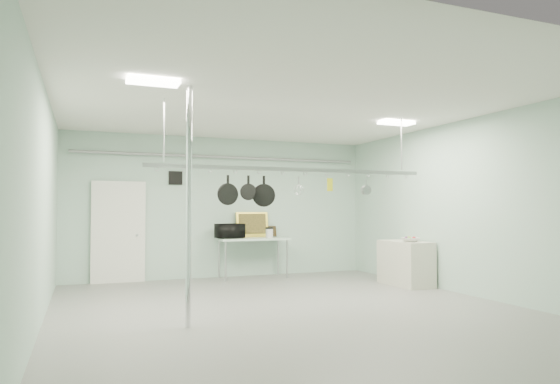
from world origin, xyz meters
name	(u,v)px	position (x,y,z in m)	size (l,w,h in m)	color
floor	(290,309)	(0.00, 0.00, 0.00)	(8.00, 8.00, 0.00)	gray
ceiling	(290,105)	(0.00, 0.00, 3.19)	(7.00, 8.00, 0.02)	silver
back_wall	(223,207)	(0.00, 3.99, 1.60)	(7.00, 0.02, 3.20)	#9FBFB1
right_wall	(467,207)	(3.49, 0.00, 1.60)	(0.02, 8.00, 3.20)	#9FBFB1
door	(118,233)	(-2.30, 3.94, 1.05)	(1.10, 0.10, 2.20)	silver
wall_vent	(175,178)	(-1.10, 3.97, 2.25)	(0.30, 0.04, 0.30)	black
conduit_pipe	(224,157)	(0.00, 3.90, 2.75)	(0.07, 0.07, 6.60)	gray
chrome_pole	(189,206)	(-1.70, -0.60, 1.60)	(0.08, 0.08, 3.20)	silver
prep_table	(253,241)	(0.60, 3.60, 0.83)	(1.60, 0.70, 0.91)	silver
side_cabinet	(405,263)	(3.15, 1.40, 0.45)	(0.60, 1.20, 0.90)	beige
pot_rack	(294,168)	(0.20, 0.30, 2.23)	(4.80, 0.06, 1.00)	#B7B7BC
light_panel_left	(153,82)	(-2.20, -0.80, 3.16)	(0.65, 0.30, 0.05)	white
light_panel_right	(396,123)	(2.40, 0.60, 3.16)	(0.65, 0.30, 0.05)	white
microwave	(230,231)	(0.05, 3.60, 1.07)	(0.59, 0.40, 0.32)	black
coffee_canister	(269,233)	(0.93, 3.43, 1.01)	(0.16, 0.16, 0.20)	silver
painting_large	(252,225)	(0.68, 3.90, 1.20)	(0.78, 0.05, 0.58)	gold
painting_small	(270,231)	(1.12, 3.90, 1.03)	(0.30, 0.04, 0.25)	black
fruit_bowl	(411,240)	(3.08, 1.12, 0.94)	(0.35, 0.35, 0.09)	silver
skillet_left	(228,190)	(-0.92, 0.30, 1.85)	(0.34, 0.06, 0.47)	black
skillet_mid	(248,187)	(-0.58, 0.30, 1.90)	(0.26, 0.06, 0.37)	black
skillet_right	(264,191)	(-0.32, 0.30, 1.84)	(0.36, 0.06, 0.50)	black
whisk	(299,186)	(0.28, 0.30, 1.93)	(0.17, 0.17, 0.31)	#BBBCC0
grater	(330,185)	(0.86, 0.30, 1.97)	(0.10, 0.02, 0.24)	gold
saucepan	(366,186)	(1.56, 0.30, 1.95)	(0.16, 0.09, 0.27)	#B7B7BC
fruit_cluster	(410,238)	(3.08, 1.12, 0.98)	(0.24, 0.24, 0.09)	maroon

